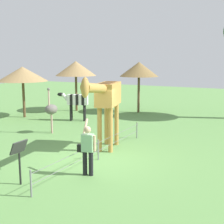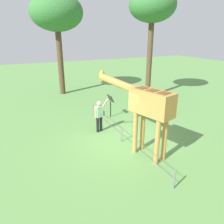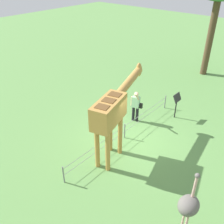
{
  "view_description": "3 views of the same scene",
  "coord_description": "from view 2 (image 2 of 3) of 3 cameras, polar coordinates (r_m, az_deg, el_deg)",
  "views": [
    {
      "loc": [
        9.33,
        5.75,
        3.65
      ],
      "look_at": [
        0.22,
        0.89,
        1.86
      ],
      "focal_mm": 49.78,
      "sensor_mm": 36.0,
      "label": 1
    },
    {
      "loc": [
        -7.71,
        4.38,
        4.64
      ],
      "look_at": [
        -0.25,
        0.8,
        1.61
      ],
      "focal_mm": 34.71,
      "sensor_mm": 36.0,
      "label": 2
    },
    {
      "loc": [
        -7.27,
        -5.3,
        6.91
      ],
      "look_at": [
        -0.48,
        0.53,
        1.45
      ],
      "focal_mm": 40.38,
      "sensor_mm": 36.0,
      "label": 3
    }
  ],
  "objects": [
    {
      "name": "giraffe",
      "position": [
        8.33,
        8.45,
        2.3
      ],
      "size": [
        3.98,
        1.49,
        3.1
      ],
      "color": "#BC8942",
      "rests_on": "ground_plane"
    },
    {
      "name": "tree_east",
      "position": [
        16.32,
        10.59,
        25.5
      ],
      "size": [
        3.18,
        3.18,
        7.5
      ],
      "color": "brown",
      "rests_on": "ground_plane"
    },
    {
      "name": "visitor",
      "position": [
        10.57,
        -3.35,
        -0.63
      ],
      "size": [
        0.61,
        0.57,
        1.74
      ],
      "color": "black",
      "rests_on": "ground_plane"
    },
    {
      "name": "ground_plane",
      "position": [
        10.01,
        3.56,
        -7.54
      ],
      "size": [
        60.0,
        60.0,
        0.0
      ],
      "primitive_type": "plane",
      "color": "#60934C"
    },
    {
      "name": "info_sign",
      "position": [
        12.41,
        -0.39,
        2.81
      ],
      "size": [
        0.56,
        0.21,
        1.32
      ],
      "color": "black",
      "rests_on": "ground_plane"
    },
    {
      "name": "tree_northeast",
      "position": [
        17.6,
        -14.4,
        23.87
      ],
      "size": [
        3.83,
        3.83,
        7.39
      ],
      "color": "brown",
      "rests_on": "ground_plane"
    },
    {
      "name": "wire_fence",
      "position": [
        9.74,
        2.58,
        -5.68
      ],
      "size": [
        7.05,
        0.05,
        0.75
      ],
      "color": "slate",
      "rests_on": "ground_plane"
    }
  ]
}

